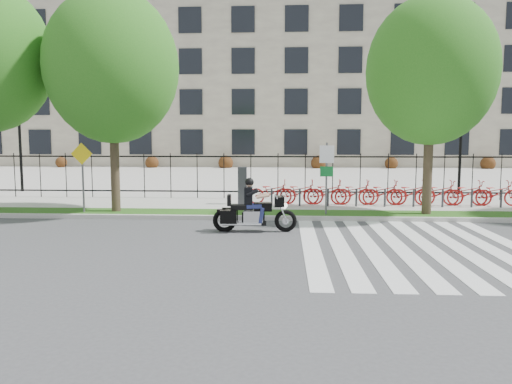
{
  "coord_description": "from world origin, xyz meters",
  "views": [
    {
      "loc": [
        1.52,
        -12.78,
        2.76
      ],
      "look_at": [
        0.59,
        3.0,
        1.09
      ],
      "focal_mm": 35.0,
      "sensor_mm": 36.0,
      "label": 1
    }
  ],
  "objects": [
    {
      "name": "crosswalk_stripes",
      "position": [
        4.83,
        0.0,
        0.01
      ],
      "size": [
        5.7,
        8.0,
        0.01
      ],
      "primitive_type": null,
      "color": "silver",
      "rests_on": "ground"
    },
    {
      "name": "sign_pole_warning",
      "position": [
        -5.71,
        4.58,
        1.74
      ],
      "size": [
        0.78,
        0.09,
        2.49
      ],
      "color": "#59595B",
      "rests_on": "grass_verge"
    },
    {
      "name": "iron_fence",
      "position": [
        0.0,
        9.2,
        1.15
      ],
      "size": [
        30.0,
        0.06,
        2.0
      ],
      "primitive_type": null,
      "color": "black",
      "rests_on": "sidewalk"
    },
    {
      "name": "lamp_post_left",
      "position": [
        -12.0,
        12.0,
        3.21
      ],
      "size": [
        1.06,
        0.7,
        4.25
      ],
      "color": "black",
      "rests_on": "ground"
    },
    {
      "name": "sign_pole_regulatory",
      "position": [
        2.95,
        4.58,
        1.74
      ],
      "size": [
        0.5,
        0.09,
        2.5
      ],
      "color": "#59595B",
      "rests_on": "grass_verge"
    },
    {
      "name": "street_tree_1",
      "position": [
        -4.65,
        4.95,
        5.31
      ],
      "size": [
        4.72,
        4.72,
        7.89
      ],
      "color": "#372B1E",
      "rests_on": "grass_verge"
    },
    {
      "name": "office_building",
      "position": [
        0.0,
        44.92,
        9.97
      ],
      "size": [
        60.0,
        21.9,
        20.15
      ],
      "color": "gray",
      "rests_on": "ground"
    },
    {
      "name": "curb",
      "position": [
        0.0,
        4.1,
        0.07
      ],
      "size": [
        60.0,
        0.2,
        0.15
      ],
      "primitive_type": "cube",
      "color": "#AFADA5",
      "rests_on": "ground"
    },
    {
      "name": "bike_share_station",
      "position": [
        5.33,
        7.2,
        0.65
      ],
      "size": [
        11.13,
        0.87,
        1.5
      ],
      "color": "#2D2D33",
      "rests_on": "sidewalk"
    },
    {
      "name": "ground",
      "position": [
        0.0,
        0.0,
        0.0
      ],
      "size": [
        120.0,
        120.0,
        0.0
      ],
      "primitive_type": "plane",
      "color": "#3D3D40",
      "rests_on": "ground"
    },
    {
      "name": "street_tree_2",
      "position": [
        6.5,
        4.95,
        5.09
      ],
      "size": [
        4.43,
        4.43,
        7.5
      ],
      "color": "#372B1E",
      "rests_on": "grass_verge"
    },
    {
      "name": "plaza",
      "position": [
        0.0,
        25.0,
        0.05
      ],
      "size": [
        80.0,
        34.0,
        0.1
      ],
      "primitive_type": "cube",
      "color": "#A7A39C",
      "rests_on": "ground"
    },
    {
      "name": "motorcycle_rider",
      "position": [
        0.6,
        1.96,
        0.65
      ],
      "size": [
        2.53,
        0.75,
        1.95
      ],
      "color": "black",
      "rests_on": "ground"
    },
    {
      "name": "sidewalk",
      "position": [
        0.0,
        7.45,
        0.07
      ],
      "size": [
        60.0,
        3.5,
        0.15
      ],
      "primitive_type": "cube",
      "color": "#A7A39C",
      "rests_on": "ground"
    },
    {
      "name": "lamp_post_right",
      "position": [
        10.0,
        12.0,
        3.21
      ],
      "size": [
        1.06,
        0.7,
        4.25
      ],
      "color": "black",
      "rests_on": "ground"
    },
    {
      "name": "grass_verge",
      "position": [
        0.0,
        4.95,
        0.07
      ],
      "size": [
        60.0,
        1.5,
        0.15
      ],
      "primitive_type": "cube",
      "color": "#1D4B12",
      "rests_on": "ground"
    }
  ]
}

